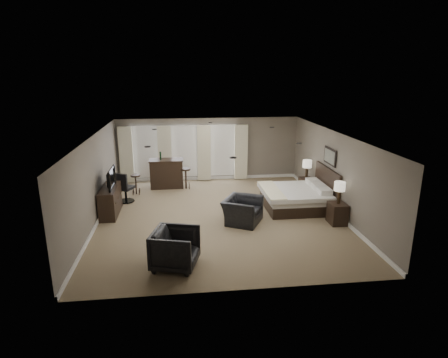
{
  "coord_description": "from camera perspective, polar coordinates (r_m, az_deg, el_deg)",
  "views": [
    {
      "loc": [
        -1.16,
        -11.09,
        4.44
      ],
      "look_at": [
        0.2,
        0.4,
        1.1
      ],
      "focal_mm": 30.0,
      "sensor_mm": 36.0,
      "label": 1
    }
  ],
  "objects": [
    {
      "name": "tv",
      "position": [
        12.38,
        -17.13,
        -0.94
      ],
      "size": [
        0.62,
        1.08,
        0.14
      ],
      "primitive_type": "imported",
      "rotation": [
        0.0,
        0.0,
        1.57
      ],
      "color": "black",
      "rests_on": "dresser"
    },
    {
      "name": "nightstand_near",
      "position": [
        11.81,
        16.88,
        -5.05
      ],
      "size": [
        0.48,
        0.58,
        0.64
      ],
      "primitive_type": "cube",
      "color": "black",
      "rests_on": "ground"
    },
    {
      "name": "lamp_near",
      "position": [
        11.6,
        17.15,
        -2.03
      ],
      "size": [
        0.33,
        0.33,
        0.67
      ],
      "primitive_type": "cube",
      "color": "beige",
      "rests_on": "nightstand_near"
    },
    {
      "name": "bar_counter",
      "position": [
        14.89,
        -8.73,
        0.85
      ],
      "size": [
        1.31,
        0.68,
        1.14
      ],
      "primitive_type": "cube",
      "color": "black",
      "rests_on": "ground"
    },
    {
      "name": "dresser",
      "position": [
        12.53,
        -16.93,
        -3.2
      ],
      "size": [
        0.5,
        1.54,
        0.89
      ],
      "primitive_type": "cube",
      "color": "black",
      "rests_on": "ground"
    },
    {
      "name": "armchair_near",
      "position": [
        11.35,
        2.83,
        -4.18
      ],
      "size": [
        1.21,
        1.38,
        1.02
      ],
      "primitive_type": "imported",
      "rotation": [
        0.0,
        0.0,
        1.08
      ],
      "color": "black",
      "rests_on": "ground"
    },
    {
      "name": "window_bay",
      "position": [
        15.54,
        -6.03,
        3.99
      ],
      "size": [
        5.25,
        0.2,
        2.3
      ],
      "color": "silver",
      "rests_on": "room"
    },
    {
      "name": "nightstand_far",
      "position": [
        14.36,
        12.36,
        -1.03
      ],
      "size": [
        0.45,
        0.55,
        0.6
      ],
      "primitive_type": "cube",
      "color": "black",
      "rests_on": "ground"
    },
    {
      "name": "lamp_far",
      "position": [
        14.19,
        12.52,
        1.46
      ],
      "size": [
        0.34,
        0.34,
        0.69
      ],
      "primitive_type": "cube",
      "color": "beige",
      "rests_on": "nightstand_far"
    },
    {
      "name": "bar_stool_left",
      "position": [
        14.33,
        -13.27,
        -0.82
      ],
      "size": [
        0.37,
        0.37,
        0.75
      ],
      "primitive_type": "cube",
      "rotation": [
        0.0,
        0.0,
        0.05
      ],
      "color": "black",
      "rests_on": "ground"
    },
    {
      "name": "bed",
      "position": [
        12.66,
        10.75,
        -1.45
      ],
      "size": [
        2.14,
        2.05,
        1.36
      ],
      "primitive_type": "cube",
      "color": "silver",
      "rests_on": "ground"
    },
    {
      "name": "bar_stool_right",
      "position": [
        14.69,
        -5.82,
        0.08
      ],
      "size": [
        0.45,
        0.45,
        0.81
      ],
      "primitive_type": "cube",
      "rotation": [
        0.0,
        0.0,
        0.2
      ],
      "color": "black",
      "rests_on": "ground"
    },
    {
      "name": "desk_chair",
      "position": [
        13.52,
        -14.81,
        -1.19
      ],
      "size": [
        0.74,
        0.74,
        1.09
      ],
      "primitive_type": "cube",
      "rotation": [
        0.0,
        0.0,
        2.69
      ],
      "color": "black",
      "rests_on": "ground"
    },
    {
      "name": "wall_art",
      "position": [
        12.77,
        15.81,
        3.33
      ],
      "size": [
        0.04,
        0.96,
        0.56
      ],
      "primitive_type": "cube",
      "color": "slate",
      "rests_on": "room"
    },
    {
      "name": "armchair_far",
      "position": [
        8.9,
        -7.42,
        -10.22
      ],
      "size": [
        1.17,
        1.21,
        1.03
      ],
      "primitive_type": "imported",
      "rotation": [
        0.0,
        0.0,
        1.3
      ],
      "color": "black",
      "rests_on": "ground"
    },
    {
      "name": "room",
      "position": [
        11.58,
        -0.75,
        0.37
      ],
      "size": [
        7.6,
        8.6,
        2.64
      ],
      "color": "#7A694E",
      "rests_on": "ground"
    }
  ]
}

